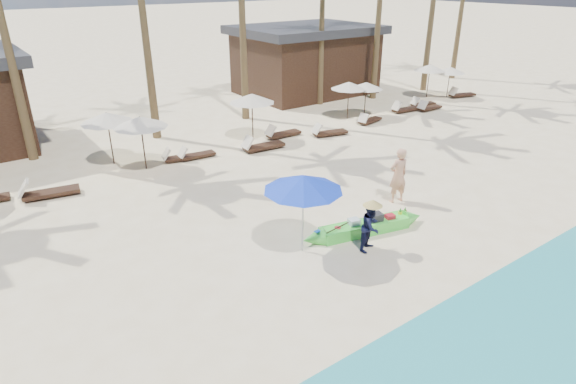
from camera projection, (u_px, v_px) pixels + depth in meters
ground at (290, 293)px, 12.10m from camera, size 240.00×240.00×0.00m
green_canoe at (365, 227)px, 14.83m from camera, size 4.61×1.34×0.59m
tourist at (398, 175)px, 16.56m from camera, size 0.79×0.60×1.97m
vendor_green at (371, 227)px, 13.74m from camera, size 0.86×0.78×1.46m
blue_umbrella at (303, 183)px, 13.04m from camera, size 2.21×2.21×2.38m
resort_parasol_5 at (107, 118)px, 19.51m from camera, size 2.15×2.15×2.21m
lounger_5_left at (47, 192)px, 17.16m from camera, size 2.07×0.95×0.68m
resort_parasol_6 at (140, 122)px, 18.95m from camera, size 2.15×2.15×2.21m
lounger_6_left at (180, 157)px, 20.56m from camera, size 1.71×0.81×0.56m
lounger_6_right at (195, 155)px, 20.80m from camera, size 1.64×0.59×0.55m
resort_parasol_7 at (252, 98)px, 22.51m from camera, size 2.15×2.15×2.22m
lounger_7_left at (261, 145)px, 21.77m from camera, size 2.05×0.77×0.68m
lounger_7_right at (281, 133)px, 23.50m from camera, size 1.85×0.62×0.62m
resort_parasol_8 at (349, 86)px, 25.90m from camera, size 1.96×1.96×2.02m
lounger_8_left at (328, 132)px, 23.70m from camera, size 1.88×0.95×0.61m
resort_parasol_9 at (366, 86)px, 26.33m from camera, size 1.86×1.86×1.91m
lounger_9_left at (369, 120)px, 25.71m from camera, size 1.70×0.81×0.55m
lounger_9_right at (405, 109)px, 27.79m from camera, size 1.84×0.76×0.61m
resort_parasol_10 at (430, 68)px, 30.48m from camera, size 2.03×2.03×2.09m
lounger_10_left at (429, 107)px, 28.12m from camera, size 1.69×0.52×0.57m
lounger_10_right at (422, 103)px, 28.97m from camera, size 1.69×0.78×0.55m
resort_parasol_11 at (450, 70)px, 30.51m from camera, size 1.88×1.88×1.93m
lounger_11_left at (461, 94)px, 31.11m from camera, size 1.92×1.03×0.62m
pavilion_east at (305, 59)px, 31.56m from camera, size 8.80×6.60×4.30m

